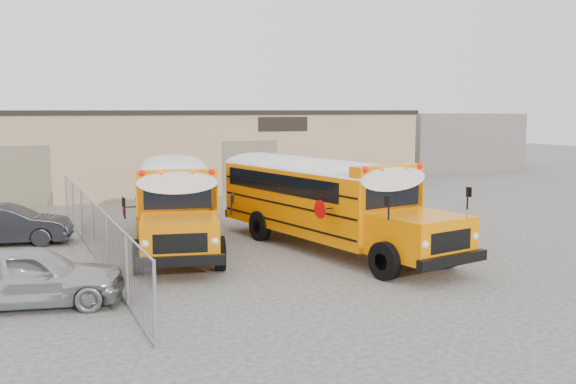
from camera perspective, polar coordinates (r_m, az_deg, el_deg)
name	(u,v)px	position (r m, az deg, el deg)	size (l,w,h in m)	color
ground	(301,257)	(20.62, 1.13, -5.84)	(120.00, 120.00, 0.00)	#45423F
warehouse	(158,149)	(39.17, -11.52, 3.77)	(30.20, 10.20, 4.67)	tan
chainlink_fence	(93,228)	(21.64, -16.95, -3.09)	(0.07, 18.07, 1.81)	#999CA2
distant_building_right	(442,141)	(53.35, 13.52, 4.43)	(10.00, 8.00, 4.40)	gray
school_bus_left	(173,178)	(28.79, -10.19, 1.22)	(4.63, 10.28, 2.92)	orange
school_bus_right	(232,179)	(27.19, -4.97, 1.15)	(4.35, 10.84, 3.09)	orange
tarp_bundle	(400,244)	(19.45, 9.93, -4.56)	(1.17, 1.11, 1.42)	black
car_silver	(30,276)	(16.64, -21.98, -6.92)	(1.78, 4.42, 1.51)	#B0B0B4
car_dark	(8,225)	(24.47, -23.66, -2.70)	(1.48, 4.24, 1.40)	black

